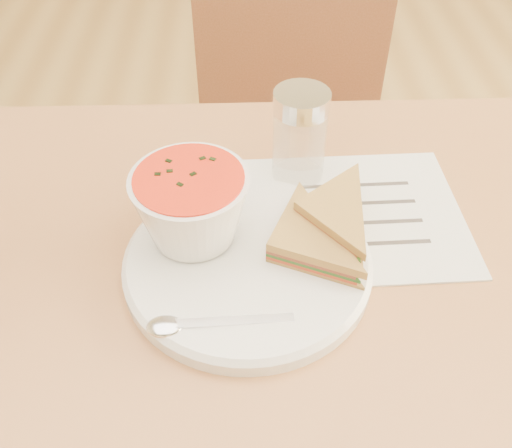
{
  "coord_description": "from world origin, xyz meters",
  "views": [
    {
      "loc": [
        -0.01,
        -0.41,
        1.23
      ],
      "look_at": [
        0.01,
        0.03,
        0.8
      ],
      "focal_mm": 40.0,
      "sensor_mm": 36.0,
      "label": 1
    }
  ],
  "objects_px": {
    "chair_far": "(282,156)",
    "condiment_shaker": "(300,137)",
    "dining_table": "(252,430)",
    "soup_bowl": "(192,210)",
    "plate": "(248,264)"
  },
  "relations": [
    {
      "from": "dining_table",
      "to": "soup_bowl",
      "type": "xyz_separation_m",
      "value": [
        -0.06,
        0.04,
        0.44
      ]
    },
    {
      "from": "plate",
      "to": "condiment_shaker",
      "type": "relative_size",
      "value": 2.2
    },
    {
      "from": "dining_table",
      "to": "plate",
      "type": "distance_m",
      "value": 0.38
    },
    {
      "from": "dining_table",
      "to": "plate",
      "type": "xyz_separation_m",
      "value": [
        -0.0,
        0.01,
        0.38
      ]
    },
    {
      "from": "chair_far",
      "to": "soup_bowl",
      "type": "height_order",
      "value": "chair_far"
    },
    {
      "from": "soup_bowl",
      "to": "dining_table",
      "type": "bearing_deg",
      "value": -34.86
    },
    {
      "from": "plate",
      "to": "dining_table",
      "type": "bearing_deg",
      "value": -71.84
    },
    {
      "from": "condiment_shaker",
      "to": "chair_far",
      "type": "bearing_deg",
      "value": 87.88
    },
    {
      "from": "chair_far",
      "to": "condiment_shaker",
      "type": "relative_size",
      "value": 7.63
    },
    {
      "from": "condiment_shaker",
      "to": "dining_table",
      "type": "bearing_deg",
      "value": -111.05
    },
    {
      "from": "chair_far",
      "to": "condiment_shaker",
      "type": "bearing_deg",
      "value": 95.75
    },
    {
      "from": "chair_far",
      "to": "soup_bowl",
      "type": "relative_size",
      "value": 7.45
    },
    {
      "from": "chair_far",
      "to": "condiment_shaker",
      "type": "height_order",
      "value": "chair_far"
    },
    {
      "from": "dining_table",
      "to": "chair_far",
      "type": "xyz_separation_m",
      "value": [
        0.08,
        0.57,
        0.1
      ]
    },
    {
      "from": "chair_far",
      "to": "condiment_shaker",
      "type": "distance_m",
      "value": 0.52
    }
  ]
}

